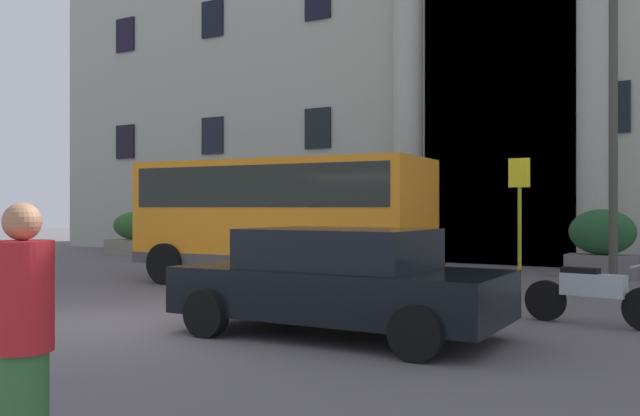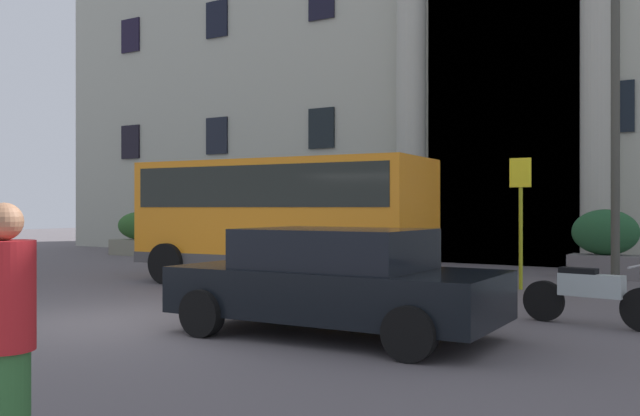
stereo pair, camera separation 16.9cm
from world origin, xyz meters
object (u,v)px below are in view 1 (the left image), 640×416
at_px(parked_sedan_second, 339,281).
at_px(motorcycle_far_end, 590,293).
at_px(bus_stop_sign, 519,208).
at_px(hedge_planter_far_west, 337,240).
at_px(hedge_planter_entrance_right, 602,245).
at_px(pedestrian_man_crossing, 22,347).
at_px(hedge_planter_east, 136,234).
at_px(orange_minibus, 282,210).
at_px(hedge_planter_far_east, 225,239).
at_px(lamppost_plaza_centre, 613,56).

bearing_deg(parked_sedan_second, motorcycle_far_end, 42.12).
distance_m(bus_stop_sign, parked_sedan_second, 6.54).
bearing_deg(hedge_planter_far_west, hedge_planter_entrance_right, 1.90).
height_order(motorcycle_far_end, pedestrian_man_crossing, pedestrian_man_crossing).
height_order(hedge_planter_entrance_right, hedge_planter_east, hedge_planter_entrance_right).
bearing_deg(orange_minibus, hedge_planter_far_east, 134.15).
distance_m(orange_minibus, hedge_planter_entrance_right, 7.74).
xyz_separation_m(bus_stop_sign, hedge_planter_entrance_right, (1.05, 3.34, -0.88)).
bearing_deg(hedge_planter_east, parked_sedan_second, -34.59).
bearing_deg(bus_stop_sign, parked_sedan_second, -95.10).
relative_size(bus_stop_sign, motorcycle_far_end, 1.36).
distance_m(parked_sedan_second, lamppost_plaza_centre, 9.01).
relative_size(hedge_planter_far_east, pedestrian_man_crossing, 1.13).
xyz_separation_m(bus_stop_sign, hedge_planter_east, (-14.31, 3.02, -0.93)).
xyz_separation_m(hedge_planter_entrance_right, parked_sedan_second, (-1.63, -9.78, -0.07)).
height_order(hedge_planter_entrance_right, hedge_planter_far_west, hedge_planter_entrance_right).
relative_size(orange_minibus, hedge_planter_far_west, 3.45).
relative_size(bus_stop_sign, parked_sedan_second, 0.62).
relative_size(hedge_planter_far_east, motorcycle_far_end, 0.97).
height_order(hedge_planter_entrance_right, pedestrian_man_crossing, pedestrian_man_crossing).
relative_size(bus_stop_sign, hedge_planter_east, 1.25).
distance_m(bus_stop_sign, motorcycle_far_end, 4.56).
bearing_deg(hedge_planter_far_east, pedestrian_man_crossing, -54.28).
height_order(hedge_planter_east, motorcycle_far_end, hedge_planter_east).
xyz_separation_m(orange_minibus, hedge_planter_east, (-9.57, 4.76, -0.88)).
bearing_deg(hedge_planter_far_east, lamppost_plaza_centre, -9.35).
distance_m(hedge_planter_far_west, lamppost_plaza_centre, 8.98).
height_order(parked_sedan_second, lamppost_plaza_centre, lamppost_plaza_centre).
height_order(hedge_planter_entrance_right, motorcycle_far_end, hedge_planter_entrance_right).
bearing_deg(hedge_planter_entrance_right, hedge_planter_east, -178.82).
relative_size(hedge_planter_entrance_right, lamppost_plaza_centre, 0.19).
height_order(hedge_planter_far_east, parked_sedan_second, parked_sedan_second).
distance_m(hedge_planter_far_west, pedestrian_man_crossing, 16.25).
bearing_deg(orange_minibus, motorcycle_far_end, -22.08).
bearing_deg(parked_sedan_second, hedge_planter_entrance_right, 78.53).
relative_size(bus_stop_sign, pedestrian_man_crossing, 1.58).
bearing_deg(hedge_planter_far_east, hedge_planter_east, -176.85).
bearing_deg(pedestrian_man_crossing, parked_sedan_second, 57.00).
bearing_deg(hedge_planter_far_west, pedestrian_man_crossing, -66.38).
bearing_deg(hedge_planter_east, lamppost_plaza_centre, -6.35).
bearing_deg(lamppost_plaza_centre, hedge_planter_entrance_right, 105.11).
xyz_separation_m(hedge_planter_far_east, pedestrian_man_crossing, (10.81, -15.03, 0.20)).
height_order(orange_minibus, hedge_planter_far_east, orange_minibus).
bearing_deg(parked_sedan_second, lamppost_plaza_centre, 72.08).
distance_m(hedge_planter_far_east, parked_sedan_second, 13.82).
bearing_deg(hedge_planter_east, motorcycle_far_end, -22.80).
relative_size(hedge_planter_far_west, pedestrian_man_crossing, 1.11).
relative_size(motorcycle_far_end, pedestrian_man_crossing, 1.16).
relative_size(hedge_planter_east, parked_sedan_second, 0.50).
xyz_separation_m(hedge_planter_far_east, hedge_planter_east, (-3.86, -0.21, 0.08)).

